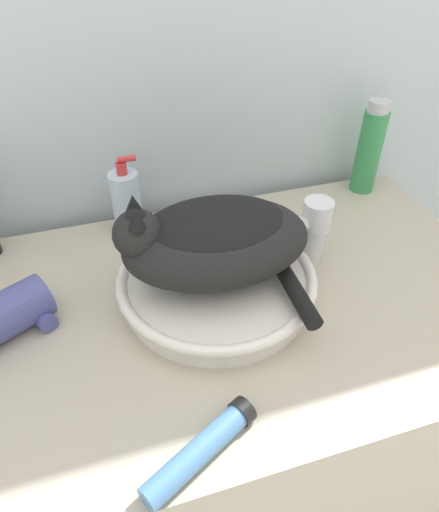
{
  "coord_description": "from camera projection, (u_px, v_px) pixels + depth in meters",
  "views": [
    {
      "loc": [
        -0.21,
        -0.24,
        1.45
      ],
      "look_at": [
        -0.03,
        0.32,
        0.97
      ],
      "focal_mm": 32.0,
      "sensor_mm": 36.0,
      "label": 1
    }
  ],
  "objects": [
    {
      "name": "soap_pump_bottle",
      "position": [
        127.0,
        201.0,
        0.94
      ],
      "size": [
        0.06,
        0.06,
        0.17
      ],
      "color": "silver",
      "rests_on": "vanity_counter"
    },
    {
      "name": "shampoo_bottle_tall",
      "position": [
        369.0,
        149.0,
        1.05
      ],
      "size": [
        0.06,
        0.06,
        0.22
      ],
      "color": "#338C4C",
      "rests_on": "vanity_counter"
    },
    {
      "name": "sink_basin",
      "position": [
        217.0,
        282.0,
        0.81
      ],
      "size": [
        0.35,
        0.35,
        0.05
      ],
      "color": "white",
      "rests_on": "vanity_counter"
    },
    {
      "name": "vanity_counter",
      "position": [
        233.0,
        425.0,
        1.1
      ],
      "size": [
        1.02,
        0.63,
        0.87
      ],
      "color": "#B2A893",
      "rests_on": "ground_plane"
    },
    {
      "name": "cat",
      "position": [
        213.0,
        239.0,
        0.75
      ],
      "size": [
        0.33,
        0.28,
        0.16
      ],
      "rotation": [
        0.0,
        0.0,
        3.08
      ],
      "color": "black",
      "rests_on": "sink_basin"
    },
    {
      "name": "wall_back",
      "position": [
        180.0,
        47.0,
        0.89
      ],
      "size": [
        8.0,
        0.05,
        2.4
      ],
      "color": "silver",
      "rests_on": "ground_plane"
    },
    {
      "name": "cream_tube",
      "position": [
        202.0,
        449.0,
        0.59
      ],
      "size": [
        0.17,
        0.11,
        0.04
      ],
      "rotation": [
        0.0,
        0.0,
        0.48
      ],
      "color": "#4C7FB2",
      "rests_on": "vanity_counter"
    },
    {
      "name": "faucet",
      "position": [
        310.0,
        227.0,
        0.85
      ],
      "size": [
        0.16,
        0.06,
        0.16
      ],
      "rotation": [
        0.0,
        0.0,
        -2.95
      ],
      "color": "silver",
      "rests_on": "vanity_counter"
    }
  ]
}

